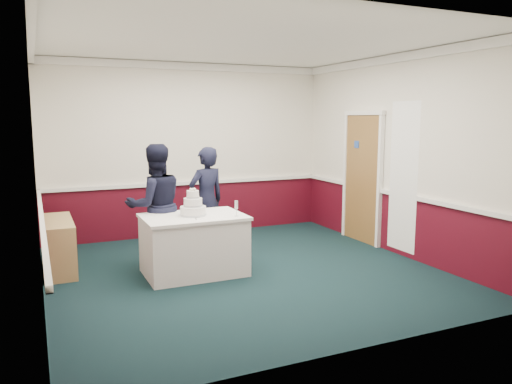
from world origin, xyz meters
name	(u,v)px	position (x,y,z in m)	size (l,w,h in m)	color
ground	(245,272)	(0.00, 0.00, 0.00)	(5.00, 5.00, 0.00)	black
room_shell	(233,125)	(0.08, 0.61, 1.97)	(5.00, 5.00, 3.00)	silver
sideboard	(58,245)	(-2.28, 1.11, 0.35)	(0.41, 1.20, 0.70)	tan
cake_table	(194,244)	(-0.64, 0.23, 0.40)	(1.32, 0.92, 0.79)	white
wedding_cake	(193,207)	(-0.64, 0.23, 0.90)	(0.35, 0.35, 0.36)	white
cake_knife	(196,218)	(-0.67, 0.03, 0.79)	(0.01, 0.22, 0.01)	silver
champagne_flute	(236,206)	(-0.14, -0.05, 0.93)	(0.05, 0.05, 0.21)	silver
person_man	(155,206)	(-1.00, 0.81, 0.85)	(0.83, 0.65, 1.71)	black
person_woman	(207,200)	(-0.15, 1.15, 0.82)	(0.59, 0.39, 1.63)	black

